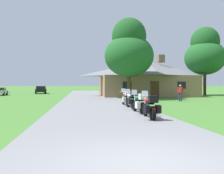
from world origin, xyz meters
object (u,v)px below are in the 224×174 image
object	(u,v)px
motorcycle_red_nearest_to_camera	(150,107)
tree_right_of_lodge	(205,53)
motorcycle_silver_third_in_row	(132,100)
motorcycle_red_farthest_in_row	(126,98)
motorcycle_green_second_in_row	(140,103)
tree_by_lodge_front	(129,50)
bystander_red_shirt_near_lodge	(180,92)
parked_black_suv_far_left	(40,89)

from	to	relation	value
motorcycle_red_nearest_to_camera	tree_right_of_lodge	distance (m)	29.17
motorcycle_silver_third_in_row	motorcycle_red_farthest_in_row	world-z (taller)	same
motorcycle_green_second_in_row	motorcycle_silver_third_in_row	bearing A→B (deg)	83.26
motorcycle_red_farthest_in_row	tree_by_lodge_front	bearing A→B (deg)	74.98
bystander_red_shirt_near_lodge	tree_by_lodge_front	bearing A→B (deg)	175.85
motorcycle_red_nearest_to_camera	motorcycle_silver_third_in_row	xyz separation A→B (m)	(0.19, 4.87, 0.00)
motorcycle_silver_third_in_row	motorcycle_red_farthest_in_row	size ratio (longest dim) A/B	1.00
motorcycle_silver_third_in_row	bystander_red_shirt_near_lodge	world-z (taller)	bystander_red_shirt_near_lodge
tree_by_lodge_front	motorcycle_red_nearest_to_camera	bearing A→B (deg)	-98.17
motorcycle_red_farthest_in_row	tree_by_lodge_front	world-z (taller)	tree_by_lodge_front
motorcycle_red_nearest_to_camera	motorcycle_green_second_in_row	world-z (taller)	same
motorcycle_green_second_in_row	motorcycle_silver_third_in_row	distance (m)	2.60
bystander_red_shirt_near_lodge	tree_by_lodge_front	world-z (taller)	tree_by_lodge_front
motorcycle_green_second_in_row	tree_right_of_lodge	bearing A→B (deg)	49.20
tree_by_lodge_front	parked_black_suv_far_left	bearing A→B (deg)	125.24
motorcycle_red_nearest_to_camera	motorcycle_silver_third_in_row	bearing A→B (deg)	89.73
motorcycle_red_nearest_to_camera	tree_right_of_lodge	world-z (taller)	tree_right_of_lodge
motorcycle_red_nearest_to_camera	tree_by_lodge_front	xyz separation A→B (m)	(2.30, 16.03, 5.03)
tree_by_lodge_front	parked_black_suv_far_left	xyz separation A→B (m)	(-12.86, 18.20, -4.86)
motorcycle_silver_third_in_row	tree_right_of_lodge	xyz separation A→B (m)	(15.69, 18.87, 5.94)
motorcycle_silver_third_in_row	tree_by_lodge_front	size ratio (longest dim) A/B	0.22
motorcycle_red_nearest_to_camera	tree_right_of_lodge	xyz separation A→B (m)	(15.88, 23.74, 5.94)
motorcycle_red_nearest_to_camera	bystander_red_shirt_near_lodge	bearing A→B (deg)	62.53
motorcycle_red_nearest_to_camera	tree_right_of_lodge	bearing A→B (deg)	58.17
motorcycle_green_second_in_row	motorcycle_red_farthest_in_row	world-z (taller)	same
motorcycle_red_farthest_in_row	tree_by_lodge_front	size ratio (longest dim) A/B	0.22
parked_black_suv_far_left	tree_right_of_lodge	bearing A→B (deg)	-33.18
motorcycle_red_nearest_to_camera	bystander_red_shirt_near_lodge	xyz separation A→B (m)	(6.69, 11.86, 0.32)
motorcycle_red_farthest_in_row	parked_black_suv_far_left	distance (m)	29.24
tree_right_of_lodge	tree_by_lodge_front	bearing A→B (deg)	-150.40
motorcycle_silver_third_in_row	parked_black_suv_far_left	bearing A→B (deg)	106.22
tree_right_of_lodge	tree_by_lodge_front	distance (m)	15.64
motorcycle_green_second_in_row	tree_by_lodge_front	xyz separation A→B (m)	(2.22, 13.75, 5.03)
motorcycle_green_second_in_row	tree_by_lodge_front	size ratio (longest dim) A/B	0.22
tree_by_lodge_front	parked_black_suv_far_left	size ratio (longest dim) A/B	1.92
motorcycle_red_farthest_in_row	bystander_red_shirt_near_lodge	distance (m)	8.06
parked_black_suv_far_left	motorcycle_red_nearest_to_camera	bearing A→B (deg)	-84.40
tree_by_lodge_front	motorcycle_red_farthest_in_row	bearing A→B (deg)	-103.02
bystander_red_shirt_near_lodge	tree_right_of_lodge	distance (m)	16.04
motorcycle_red_farthest_in_row	tree_by_lodge_front	xyz separation A→B (m)	(2.07, 8.97, 5.03)
tree_right_of_lodge	parked_black_suv_far_left	xyz separation A→B (m)	(-26.44, 10.49, -5.77)
motorcycle_red_nearest_to_camera	bystander_red_shirt_near_lodge	distance (m)	13.62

